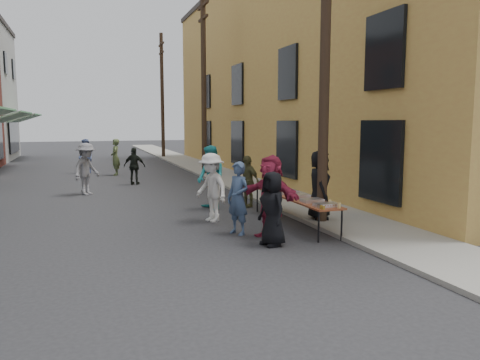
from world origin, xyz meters
TOP-DOWN VIEW (x-y plane):
  - ground at (0.00, 0.00)m, footprint 120.00×120.00m
  - sidewalk at (5.00, 15.00)m, footprint 2.20×60.00m
  - building_ochre at (11.10, 14.00)m, footprint 10.00×28.00m
  - utility_pole_near at (4.30, 3.00)m, footprint 0.26×0.26m
  - utility_pole_mid at (4.30, 15.00)m, footprint 0.26×0.26m
  - utility_pole_far at (4.30, 27.00)m, footprint 0.26×0.26m
  - serving_table at (3.62, 3.25)m, footprint 0.70×4.00m
  - catering_tray_sausage at (3.62, 1.60)m, footprint 0.50×0.33m
  - catering_tray_foil_b at (3.62, 2.25)m, footprint 0.50×0.33m
  - catering_tray_buns at (3.62, 2.95)m, footprint 0.50×0.33m
  - catering_tray_foil_d at (3.62, 3.65)m, footprint 0.50×0.33m
  - catering_tray_buns_end at (3.62, 4.35)m, footprint 0.50×0.33m
  - condiment_jar_a at (3.40, 1.30)m, footprint 0.07×0.07m
  - condiment_jar_b at (3.40, 1.40)m, footprint 0.07×0.07m
  - condiment_jar_c at (3.40, 1.50)m, footprint 0.07×0.07m
  - cup_stack at (3.82, 1.35)m, footprint 0.08×0.08m
  - guest_front_a at (2.27, 1.49)m, footprint 0.64×0.87m
  - guest_front_b at (1.90, 2.70)m, footprint 0.65×0.75m
  - guest_front_c at (2.12, 5.91)m, footprint 0.94×1.10m
  - guest_front_d at (1.69, 4.30)m, footprint 1.06×1.35m
  - guest_front_e at (3.34, 6.04)m, footprint 0.78×1.02m
  - guest_queue_back at (2.48, 2.11)m, footprint 1.35×1.84m
  - server at (4.35, 3.23)m, footprint 0.86×1.04m
  - passerby_left at (-1.38, 10.23)m, footprint 1.32×1.39m
  - passerby_mid at (0.59, 12.49)m, footprint 1.00×0.73m
  - passerby_right at (0.08, 16.35)m, footprint 0.52×0.71m
  - passerby_far at (-1.29, 17.74)m, footprint 1.00×1.08m

SIDE VIEW (x-z plane):
  - ground at x=0.00m, z-range 0.00..0.00m
  - sidewalk at x=5.00m, z-range 0.00..0.10m
  - serving_table at x=3.62m, z-range 0.34..1.09m
  - passerby_mid at x=0.59m, z-range 0.00..1.58m
  - catering_tray_sausage at x=3.62m, z-range 0.75..0.83m
  - catering_tray_foil_b at x=3.62m, z-range 0.75..0.83m
  - catering_tray_buns at x=3.62m, z-range 0.75..0.83m
  - catering_tray_foil_d at x=3.62m, z-range 0.75..0.83m
  - catering_tray_buns_end at x=3.62m, z-range 0.75..0.83m
  - condiment_jar_a at x=3.40m, z-range 0.75..0.83m
  - condiment_jar_b at x=3.40m, z-range 0.75..0.83m
  - condiment_jar_c at x=3.40m, z-range 0.75..0.83m
  - guest_front_a at x=2.27m, z-range 0.00..1.61m
  - guest_front_e at x=3.34m, z-range 0.00..1.61m
  - cup_stack at x=3.82m, z-range 0.75..0.87m
  - guest_front_b at x=1.90m, z-range 0.00..1.73m
  - passerby_far at x=-1.29m, z-range 0.00..1.78m
  - passerby_right at x=0.08m, z-range 0.00..1.82m
  - guest_front_d at x=1.69m, z-range 0.00..1.83m
  - passerby_left at x=-1.38m, z-range 0.00..1.89m
  - guest_queue_back at x=2.48m, z-range 0.00..1.92m
  - guest_front_c at x=2.12m, z-range 0.00..1.95m
  - server at x=4.35m, z-range 0.10..1.92m
  - utility_pole_near at x=4.30m, z-range 0.00..9.00m
  - utility_pole_mid at x=4.30m, z-range 0.00..9.00m
  - utility_pole_far at x=4.30m, z-range 0.00..9.00m
  - building_ochre at x=11.10m, z-range 0.00..10.00m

